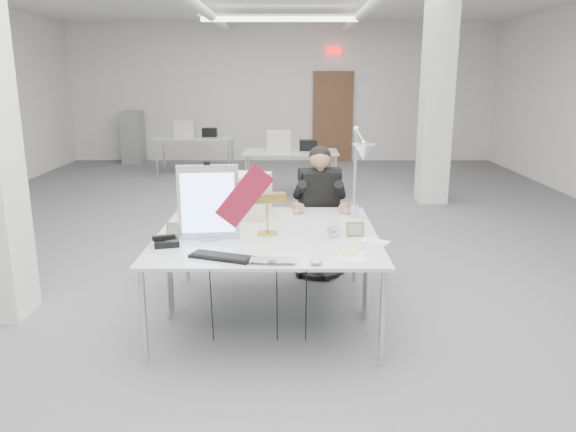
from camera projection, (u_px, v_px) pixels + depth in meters
name	position (u px, v px, depth m)	size (l,w,h in m)	color
room_shell	(277.00, 104.00, 6.54)	(10.04, 14.04, 3.24)	#5D5D60
desk_main	(265.00, 250.00, 4.22)	(1.80, 0.90, 0.03)	silver
desk_second	(269.00, 220.00, 5.10)	(1.80, 0.90, 0.03)	silver
bg_desk_a	(291.00, 152.00, 9.55)	(1.60, 0.80, 0.03)	silver
bg_desk_b	(195.00, 138.00, 11.69)	(1.60, 0.80, 0.03)	silver
filing_cabinet	(133.00, 137.00, 13.14)	(0.45, 0.55, 1.20)	gray
office_chair	(319.00, 228.00, 5.76)	(0.48, 0.48, 0.98)	black
seated_person	(320.00, 190.00, 5.61)	(0.47, 0.58, 0.88)	black
monitor	(208.00, 202.00, 4.40)	(0.48, 0.05, 0.59)	silver
pennant	(245.00, 196.00, 4.35)	(0.49, 0.01, 0.20)	maroon
keyboard	(221.00, 257.00, 3.99)	(0.46, 0.15, 0.02)	black
laptop	(272.00, 263.00, 3.85)	(0.32, 0.21, 0.03)	silver
mouse	(316.00, 262.00, 3.86)	(0.09, 0.06, 0.04)	#ACACB1
bankers_lamp	(267.00, 212.00, 4.55)	(0.33, 0.13, 0.37)	gold
desk_phone	(167.00, 243.00, 4.29)	(0.18, 0.17, 0.05)	black
picture_frame_left	(174.00, 229.00, 4.57)	(0.13, 0.01, 0.10)	#A47046
picture_frame_right	(355.00, 229.00, 4.53)	(0.15, 0.01, 0.12)	olive
desk_clock	(333.00, 231.00, 4.50)	(0.10, 0.10, 0.03)	#A3A3A7
paper_stack_a	(351.00, 256.00, 4.03)	(0.20, 0.29, 0.01)	white
paper_stack_b	(349.00, 251.00, 4.15)	(0.17, 0.23, 0.01)	#D0CD7C
paper_stack_c	(375.00, 242.00, 4.38)	(0.22, 0.15, 0.01)	silver
beige_monitor	(245.00, 196.00, 5.13)	(0.41, 0.39, 0.39)	beige
architect_lamp	(358.00, 179.00, 4.84)	(0.21, 0.62, 0.80)	silver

